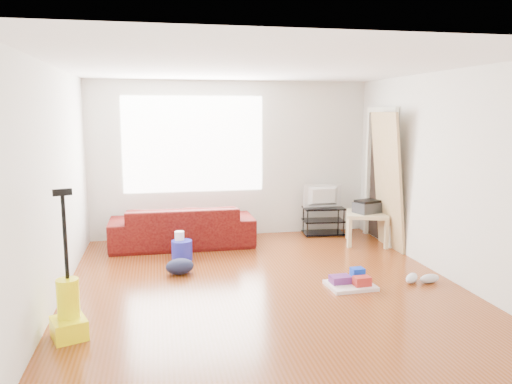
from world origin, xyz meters
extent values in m
cube|color=#6D2D0B|center=(0.00, 0.00, 0.00)|extent=(4.50, 5.00, 0.01)
cube|color=white|center=(0.00, 0.00, 2.50)|extent=(4.50, 5.00, 0.01)
cube|color=silver|center=(0.00, 2.50, 1.25)|extent=(4.50, 0.01, 2.50)
cube|color=silver|center=(0.00, -2.50, 1.25)|extent=(4.50, 0.01, 2.50)
cube|color=silver|center=(-2.25, 0.00, 1.25)|extent=(0.01, 5.00, 2.50)
cube|color=silver|center=(2.25, 0.00, 1.25)|extent=(0.01, 5.00, 2.50)
cube|color=white|center=(-0.60, 2.48, 1.50)|extent=(2.20, 0.01, 1.50)
cube|color=white|center=(2.21, 1.25, 1.00)|extent=(0.06, 0.08, 2.00)
cube|color=white|center=(2.21, 2.15, 1.00)|extent=(0.06, 0.08, 2.00)
cube|color=white|center=(2.21, 1.70, 2.04)|extent=(0.06, 0.98, 0.08)
cube|color=black|center=(2.24, 1.70, 1.00)|extent=(0.01, 0.86, 1.98)
imported|color=#310105|center=(-0.83, 1.95, 0.00)|extent=(2.13, 0.83, 0.62)
cube|color=black|center=(1.49, 2.22, 0.03)|extent=(0.69, 0.43, 0.02)
cube|color=black|center=(1.49, 2.22, 0.24)|extent=(0.69, 0.43, 0.02)
cube|color=black|center=(1.49, 2.22, 0.44)|extent=(0.69, 0.43, 0.02)
cylinder|color=black|center=(1.17, 2.09, 0.23)|extent=(0.02, 0.02, 0.46)
cylinder|color=black|center=(1.20, 2.40, 0.23)|extent=(0.02, 0.02, 0.46)
cylinder|color=black|center=(1.77, 2.04, 0.23)|extent=(0.02, 0.02, 0.46)
cylinder|color=black|center=(1.80, 2.35, 0.23)|extent=(0.02, 0.02, 0.46)
imported|color=black|center=(1.49, 2.22, 0.64)|extent=(0.65, 0.08, 0.37)
cube|color=beige|center=(1.95, 1.53, 0.46)|extent=(0.76, 0.76, 0.05)
cube|color=beige|center=(1.61, 1.37, 0.22)|extent=(0.05, 0.05, 0.43)
cube|color=beige|center=(1.79, 1.88, 0.22)|extent=(0.05, 0.05, 0.43)
cube|color=beige|center=(2.11, 1.19, 0.22)|extent=(0.05, 0.05, 0.43)
cube|color=beige|center=(2.29, 1.70, 0.22)|extent=(0.05, 0.05, 0.43)
cube|color=#2B2B2F|center=(1.95, 1.53, 0.57)|extent=(0.44, 0.39, 0.16)
cube|color=black|center=(1.95, 1.53, 0.66)|extent=(0.40, 0.34, 0.04)
cylinder|color=#2227B6|center=(-0.88, 1.19, 0.00)|extent=(0.33, 0.33, 0.28)
cylinder|color=white|center=(-0.91, 1.23, 0.20)|extent=(0.13, 0.13, 0.12)
cube|color=silver|center=(0.98, -0.25, 0.02)|extent=(0.55, 0.45, 0.04)
cube|color=#A52522|center=(1.08, -0.33, 0.09)|extent=(0.20, 0.14, 0.11)
cube|color=#5A246D|center=(0.87, -0.20, 0.08)|extent=(0.24, 0.18, 0.08)
cube|color=#0D33C8|center=(1.10, -0.14, 0.12)|extent=(0.15, 0.13, 0.15)
ellipsoid|color=black|center=(-0.94, 0.62, 0.00)|extent=(0.41, 0.36, 0.19)
ellipsoid|color=silver|center=(1.75, -0.24, 0.05)|extent=(0.27, 0.27, 0.11)
ellipsoid|color=silver|center=(1.95, -0.30, 0.05)|extent=(0.28, 0.16, 0.11)
cube|color=#FFF607|center=(-2.00, -0.99, 0.09)|extent=(0.38, 0.40, 0.18)
cylinder|color=#FFF607|center=(-2.00, -0.94, 0.36)|extent=(0.20, 0.20, 0.35)
cylinder|color=black|center=(-2.00, -0.91, 0.91)|extent=(0.04, 0.04, 0.75)
cube|color=black|center=(-2.00, -0.91, 1.31)|extent=(0.16, 0.09, 0.06)
cube|color=olive|center=(2.13, 1.26, 0.00)|extent=(0.25, 0.81, 2.01)
camera|label=1|loc=(-1.18, -5.46, 2.01)|focal=35.00mm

